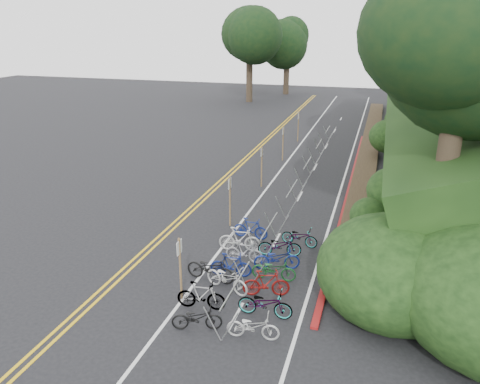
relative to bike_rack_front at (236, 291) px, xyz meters
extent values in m
plane|color=black|center=(-3.06, 1.88, -0.85)|extent=(120.00, 120.00, 0.00)
cube|color=gold|center=(-5.21, 11.88, -0.85)|extent=(0.12, 80.00, 0.01)
cube|color=gold|center=(-4.91, 11.88, -0.85)|extent=(0.12, 80.00, 0.01)
cube|color=silver|center=(-2.06, 11.88, -0.85)|extent=(0.12, 80.00, 0.01)
cube|color=silver|center=(2.14, 11.88, -0.85)|extent=(0.12, 80.00, 0.01)
cube|color=silver|center=(0.04, -0.12, -0.85)|extent=(0.10, 1.60, 0.01)
cube|color=silver|center=(0.04, 5.88, -0.85)|extent=(0.10, 1.60, 0.01)
cube|color=silver|center=(0.04, 11.88, -0.85)|extent=(0.10, 1.60, 0.01)
cube|color=silver|center=(0.04, 17.88, -0.85)|extent=(0.10, 1.60, 0.01)
cube|color=silver|center=(0.04, 23.88, -0.85)|extent=(0.10, 1.60, 0.01)
cube|color=silver|center=(0.04, 29.88, -0.85)|extent=(0.10, 1.60, 0.01)
cube|color=silver|center=(0.04, 35.88, -0.85)|extent=(0.10, 1.60, 0.01)
cube|color=maroon|center=(2.64, 13.88, -0.80)|extent=(0.25, 28.00, 0.10)
cube|color=black|center=(10.44, 23.88, 1.95)|extent=(12.32, 44.00, 9.11)
cube|color=#382819|center=(3.34, 23.88, -0.77)|extent=(1.40, 44.00, 0.16)
ellipsoid|color=#284C19|center=(4.14, 4.88, 0.19)|extent=(2.00, 2.80, 1.60)
ellipsoid|color=#284C19|center=(4.94, 9.88, 0.70)|extent=(2.60, 3.64, 2.08)
ellipsoid|color=#284C19|center=(6.14, 15.88, 1.14)|extent=(2.20, 3.08, 1.76)
ellipsoid|color=#284C19|center=(4.74, 21.88, 0.71)|extent=(3.00, 4.20, 2.40)
ellipsoid|color=#284C19|center=(5.44, 27.88, 0.87)|extent=(2.40, 3.36, 1.92)
ellipsoid|color=#284C19|center=(6.74, 31.88, 1.56)|extent=(2.80, 3.92, 2.24)
ellipsoid|color=#284C19|center=(3.94, 7.88, 0.05)|extent=(1.80, 2.52, 1.44)
ellipsoid|color=#284C19|center=(6.94, 19.88, 1.75)|extent=(3.20, 4.48, 2.56)
ellipsoid|color=black|center=(4.94, 2.38, 0.36)|extent=(5.28, 6.16, 3.52)
cylinder|color=#2D2319|center=(6.44, 4.88, 3.02)|extent=(0.79, 0.79, 5.35)
ellipsoid|color=black|center=(6.44, 4.88, 7.89)|extent=(7.31, 7.31, 6.94)
cylinder|color=#2D2319|center=(7.94, 13.88, 4.73)|extent=(0.83, 0.83, 6.17)
cylinder|color=#2D2319|center=(9.44, 29.88, 4.83)|extent=(0.81, 0.81, 5.76)
ellipsoid|color=black|center=(9.44, 29.88, 10.01)|extent=(7.68, 7.68, 7.29)
cylinder|color=#2D2319|center=(11.94, 37.88, 5.94)|extent=(0.85, 0.85, 6.58)
cylinder|color=#2D2319|center=(-12.06, 43.88, 1.82)|extent=(0.79, 0.79, 5.35)
ellipsoid|color=black|center=(-12.06, 43.88, 6.69)|extent=(7.31, 7.31, 6.94)
cylinder|color=#2D2319|center=(-9.06, 51.88, 1.61)|extent=(0.76, 0.76, 4.93)
ellipsoid|color=black|center=(-9.06, 51.88, 6.00)|extent=(6.40, 6.40, 6.08)
cylinder|color=#9A9B9C|center=(0.00, 0.00, 0.28)|extent=(0.05, 3.23, 0.05)
cylinder|color=#9A9B9C|center=(-0.28, -1.51, -0.29)|extent=(0.57, 0.04, 1.12)
cylinder|color=#9A9B9C|center=(0.28, -1.51, -0.29)|extent=(0.57, 0.04, 1.12)
cylinder|color=#9A9B9C|center=(-0.28, 1.51, -0.29)|extent=(0.57, 0.04, 1.12)
cylinder|color=#9A9B9C|center=(0.28, 1.51, -0.29)|extent=(0.57, 0.04, 1.12)
cylinder|color=#9A9B9C|center=(-0.06, 4.88, 0.30)|extent=(0.05, 3.00, 0.05)
cylinder|color=#9A9B9C|center=(-0.34, 3.48, -0.28)|extent=(0.58, 0.04, 1.13)
cylinder|color=#9A9B9C|center=(0.22, 3.48, -0.28)|extent=(0.58, 0.04, 1.13)
cylinder|color=#9A9B9C|center=(-0.34, 6.28, -0.28)|extent=(0.58, 0.04, 1.13)
cylinder|color=#9A9B9C|center=(0.22, 6.28, -0.28)|extent=(0.58, 0.04, 1.13)
cylinder|color=#9A9B9C|center=(-0.06, 9.88, 0.30)|extent=(0.05, 3.00, 0.05)
cylinder|color=#9A9B9C|center=(-0.34, 8.48, -0.28)|extent=(0.58, 0.04, 1.13)
cylinder|color=#9A9B9C|center=(0.22, 8.48, -0.28)|extent=(0.58, 0.04, 1.13)
cylinder|color=#9A9B9C|center=(-0.34, 11.28, -0.28)|extent=(0.58, 0.04, 1.13)
cylinder|color=#9A9B9C|center=(0.22, 11.28, -0.28)|extent=(0.58, 0.04, 1.13)
cylinder|color=#9A9B9C|center=(-0.06, 14.88, 0.30)|extent=(0.05, 3.00, 0.05)
cylinder|color=#9A9B9C|center=(-0.34, 13.48, -0.28)|extent=(0.58, 0.04, 1.13)
cylinder|color=#9A9B9C|center=(0.22, 13.48, -0.28)|extent=(0.58, 0.04, 1.13)
cylinder|color=#9A9B9C|center=(-0.34, 16.28, -0.28)|extent=(0.58, 0.04, 1.13)
cylinder|color=#9A9B9C|center=(0.22, 16.28, -0.28)|extent=(0.58, 0.04, 1.13)
cylinder|color=#9A9B9C|center=(-0.06, 19.88, 0.30)|extent=(0.05, 3.00, 0.05)
cylinder|color=#9A9B9C|center=(-0.34, 18.48, -0.28)|extent=(0.58, 0.04, 1.13)
cylinder|color=#9A9B9C|center=(0.22, 18.48, -0.28)|extent=(0.58, 0.04, 1.13)
cylinder|color=#9A9B9C|center=(-0.34, 21.28, -0.28)|extent=(0.58, 0.04, 1.13)
cylinder|color=#9A9B9C|center=(0.22, 21.28, -0.28)|extent=(0.58, 0.04, 1.13)
cylinder|color=#9A9B9C|center=(-0.06, 24.88, 0.30)|extent=(0.05, 3.00, 0.05)
cylinder|color=#9A9B9C|center=(-0.34, 23.48, -0.28)|extent=(0.58, 0.04, 1.13)
cylinder|color=#9A9B9C|center=(0.22, 23.48, -0.28)|extent=(0.58, 0.04, 1.13)
cylinder|color=#9A9B9C|center=(-0.34, 26.28, -0.28)|extent=(0.58, 0.04, 1.13)
cylinder|color=#9A9B9C|center=(0.22, 26.28, -0.28)|extent=(0.58, 0.04, 1.13)
cylinder|color=brown|center=(-2.11, 0.32, 0.33)|extent=(0.08, 0.08, 2.36)
cube|color=silver|center=(-2.11, 0.32, 1.15)|extent=(0.02, 0.40, 0.50)
cylinder|color=brown|center=(-2.46, 6.88, 0.40)|extent=(0.08, 0.08, 2.50)
cube|color=silver|center=(-2.46, 6.88, 1.30)|extent=(0.02, 0.40, 0.50)
cylinder|color=brown|center=(-2.46, 12.88, 0.40)|extent=(0.08, 0.08, 2.50)
cube|color=silver|center=(-2.46, 12.88, 1.30)|extent=(0.02, 0.40, 0.50)
cylinder|color=brown|center=(-2.46, 18.88, 0.40)|extent=(0.08, 0.08, 2.50)
cube|color=silver|center=(-2.46, 18.88, 1.30)|extent=(0.02, 0.40, 0.50)
cylinder|color=brown|center=(-2.46, 24.88, 0.40)|extent=(0.08, 0.08, 2.50)
cube|color=silver|center=(-2.46, 24.88, 1.30)|extent=(0.02, 0.40, 0.50)
imported|color=black|center=(-1.57, 1.79, -0.34)|extent=(0.88, 2.01, 1.03)
imported|color=black|center=(-0.92, -1.17, -0.43)|extent=(1.02, 1.71, 0.85)
imported|color=beige|center=(0.90, -1.09, -0.42)|extent=(0.75, 1.70, 0.87)
imported|color=slate|center=(-1.21, -0.06, -0.34)|extent=(0.66, 1.74, 1.02)
imported|color=slate|center=(0.97, 0.16, -0.37)|extent=(0.67, 1.86, 0.97)
imported|color=beige|center=(-0.75, 1.31, -0.36)|extent=(1.28, 1.98, 0.98)
imported|color=maroon|center=(0.70, 1.37, -0.35)|extent=(0.92, 1.75, 1.01)
imported|color=navy|center=(-0.93, 2.32, -0.37)|extent=(0.69, 1.66, 0.97)
imported|color=#144C1E|center=(0.71, 2.54, -0.41)|extent=(0.71, 1.73, 0.89)
imported|color=#9E9EA3|center=(-0.76, 3.56, -0.38)|extent=(0.48, 1.58, 0.94)
imported|color=navy|center=(0.63, 3.38, -0.38)|extent=(1.17, 1.93, 0.96)
imported|color=beige|center=(-1.23, 4.47, -0.31)|extent=(0.77, 1.86, 1.09)
imported|color=slate|center=(0.50, 4.51, -0.38)|extent=(0.97, 1.90, 0.95)
imported|color=navy|center=(-1.13, 5.81, -0.37)|extent=(0.57, 1.64, 0.97)
imported|color=slate|center=(1.12, 5.71, -0.42)|extent=(0.83, 1.71, 0.86)
camera|label=1|loc=(4.04, -12.77, 8.31)|focal=35.00mm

